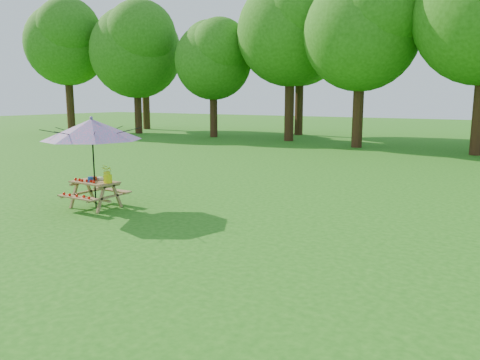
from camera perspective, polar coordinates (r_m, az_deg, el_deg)
The scene contains 5 objects.
picnic_table at distance 12.16m, azimuth -17.22°, elevation -1.75°, with size 1.20×1.32×0.67m.
patio_umbrella at distance 11.95m, azimuth -17.61°, elevation 5.89°, with size 2.68×2.68×2.27m.
produce_bins at distance 12.15m, azimuth -17.43°, elevation 0.13°, with size 0.27×0.45×0.13m.
tomatoes_row at distance 12.09m, azimuth -18.41°, elevation -0.05°, with size 0.77×0.13×0.07m, color red, non-canonical shape.
flower_bucket at distance 11.75m, azimuth -15.85°, elevation 0.79°, with size 0.31×0.28×0.45m.
Camera 1 is at (7.60, -4.16, 2.71)m, focal length 35.00 mm.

